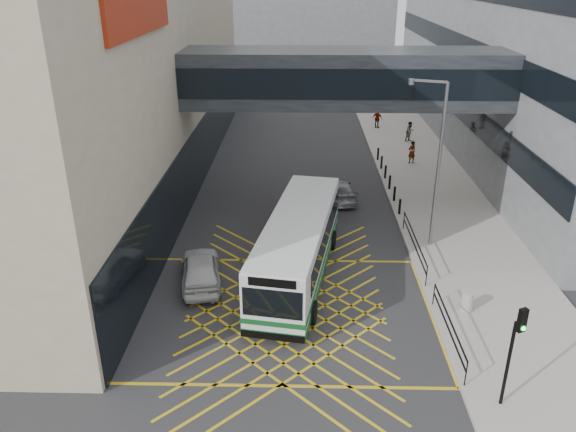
# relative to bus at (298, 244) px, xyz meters

# --- Properties ---
(ground) EXTENTS (120.00, 120.00, 0.00)m
(ground) POSITION_rel_bus_xyz_m (-0.49, -3.06, -1.63)
(ground) COLOR #333335
(building_whsmith) EXTENTS (24.17, 42.00, 16.00)m
(building_whsmith) POSITION_rel_bus_xyz_m (-18.47, 12.94, 6.37)
(building_whsmith) COLOR #B7A88D
(building_whsmith) RESTS_ON ground
(building_far) EXTENTS (28.00, 16.00, 18.00)m
(building_far) POSITION_rel_bus_xyz_m (-2.49, 56.94, 7.37)
(building_far) COLOR gray
(building_far) RESTS_ON ground
(skybridge) EXTENTS (20.00, 4.10, 3.00)m
(skybridge) POSITION_rel_bus_xyz_m (2.51, 8.94, 5.87)
(skybridge) COLOR #292F34
(skybridge) RESTS_ON ground
(pavement) EXTENTS (6.00, 54.00, 0.16)m
(pavement) POSITION_rel_bus_xyz_m (8.51, 11.94, -1.55)
(pavement) COLOR #AEA9A0
(pavement) RESTS_ON ground
(box_junction) EXTENTS (12.00, 9.00, 0.01)m
(box_junction) POSITION_rel_bus_xyz_m (-0.49, -3.06, -1.62)
(box_junction) COLOR gold
(box_junction) RESTS_ON ground
(bus) EXTENTS (4.27, 11.09, 3.03)m
(bus) POSITION_rel_bus_xyz_m (0.00, 0.00, 0.00)
(bus) COLOR silver
(bus) RESTS_ON ground
(car_white) EXTENTS (2.70, 4.89, 1.47)m
(car_white) POSITION_rel_bus_xyz_m (-4.36, -0.78, -0.89)
(car_white) COLOR silver
(car_white) RESTS_ON ground
(car_dark) EXTENTS (2.01, 4.75, 1.46)m
(car_dark) POSITION_rel_bus_xyz_m (-0.24, 5.58, -0.89)
(car_dark) COLOR #222227
(car_dark) RESTS_ON ground
(car_silver) EXTENTS (2.34, 4.40, 1.30)m
(car_silver) POSITION_rel_bus_xyz_m (2.42, 9.52, -0.97)
(car_silver) COLOR gray
(car_silver) RESTS_ON ground
(traffic_light) EXTENTS (0.31, 0.44, 3.71)m
(traffic_light) POSITION_rel_bus_xyz_m (6.65, -8.47, 0.95)
(traffic_light) COLOR black
(traffic_light) RESTS_ON pavement
(street_lamp) EXTENTS (1.83, 0.82, 8.23)m
(street_lamp) POSITION_rel_bus_xyz_m (6.53, 3.15, 3.22)
(street_lamp) COLOR slate
(street_lamp) RESTS_ON pavement
(litter_bin) EXTENTS (0.50, 0.50, 0.86)m
(litter_bin) POSITION_rel_bus_xyz_m (6.92, -2.97, -1.04)
(litter_bin) COLOR #ADA89E
(litter_bin) RESTS_ON pavement
(kerb_railings) EXTENTS (0.05, 12.54, 1.00)m
(kerb_railings) POSITION_rel_bus_xyz_m (5.66, -1.28, -0.75)
(kerb_railings) COLOR black
(kerb_railings) RESTS_ON pavement
(bollards) EXTENTS (0.14, 10.14, 0.90)m
(bollards) POSITION_rel_bus_xyz_m (5.76, 11.94, -1.02)
(bollards) COLOR black
(bollards) RESTS_ON pavement
(pedestrian_a) EXTENTS (0.78, 0.69, 1.63)m
(pedestrian_a) POSITION_rel_bus_xyz_m (8.07, 16.23, -0.65)
(pedestrian_a) COLOR gray
(pedestrian_a) RESTS_ON pavement
(pedestrian_b) EXTENTS (0.91, 0.82, 1.61)m
(pedestrian_b) POSITION_rel_bus_xyz_m (8.93, 21.86, -0.66)
(pedestrian_b) COLOR gray
(pedestrian_b) RESTS_ON pavement
(pedestrian_c) EXTENTS (1.07, 0.93, 1.65)m
(pedestrian_c) POSITION_rel_bus_xyz_m (6.81, 26.03, -0.64)
(pedestrian_c) COLOR gray
(pedestrian_c) RESTS_ON pavement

